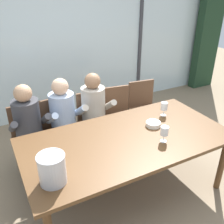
{
  "coord_description": "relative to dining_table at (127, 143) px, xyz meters",
  "views": [
    {
      "loc": [
        -1.2,
        -1.93,
        2.23
      ],
      "look_at": [
        0.0,
        0.35,
        0.9
      ],
      "focal_mm": 40.54,
      "sensor_mm": 36.0,
      "label": 1
    }
  ],
  "objects": [
    {
      "name": "person_charcoal_jacket",
      "position": [
        -0.86,
        0.84,
        -0.0
      ],
      "size": [
        0.48,
        0.62,
        1.2
      ],
      "rotation": [
        0.0,
        0.0,
        0.06
      ],
      "color": "#38383D",
      "rests_on": "ground"
    },
    {
      "name": "chair_left_of_center",
      "position": [
        -0.47,
        0.99,
        -0.17
      ],
      "size": [
        0.47,
        0.47,
        0.88
      ],
      "rotation": [
        0.0,
        0.0,
        0.08
      ],
      "color": "brown",
      "rests_on": "ground"
    },
    {
      "name": "chair_near_window_right",
      "position": [
        0.9,
        1.0,
        -0.17
      ],
      "size": [
        0.49,
        0.49,
        0.88
      ],
      "rotation": [
        0.0,
        0.0,
        -0.13
      ],
      "color": "brown",
      "rests_on": "ground"
    },
    {
      "name": "window_mullion_right",
      "position": [
        1.67,
        2.33,
        0.61
      ],
      "size": [
        0.06,
        0.06,
        2.6
      ],
      "primitive_type": "cube",
      "color": "#38383D",
      "rests_on": "ground"
    },
    {
      "name": "wine_glass_near_bucket",
      "position": [
        0.66,
        0.23,
        0.19
      ],
      "size": [
        0.08,
        0.08,
        0.17
      ],
      "color": "silver",
      "rests_on": "dining_table"
    },
    {
      "name": "curtain_heavy_drape",
      "position": [
        3.36,
        2.17,
        0.61
      ],
      "size": [
        0.56,
        0.2,
        2.6
      ],
      "primitive_type": "cube",
      "color": "#1E3823",
      "rests_on": "ground"
    },
    {
      "name": "dining_table",
      "position": [
        0.0,
        0.0,
        0.0
      ],
      "size": [
        2.22,
        1.13,
        0.75
      ],
      "color": "brown",
      "rests_on": "ground"
    },
    {
      "name": "ground",
      "position": [
        0.0,
        1.0,
        -0.69
      ],
      "size": [
        14.0,
        14.0,
        0.0
      ],
      "primitive_type": "plane",
      "color": "#847056"
    },
    {
      "name": "chair_right_of_center",
      "position": [
        0.42,
        0.98,
        -0.17
      ],
      "size": [
        0.5,
        0.5,
        0.88
      ],
      "rotation": [
        0.0,
        0.0,
        -0.15
      ],
      "color": "brown",
      "rests_on": "ground"
    },
    {
      "name": "chair_near_curtain",
      "position": [
        -0.85,
        0.98,
        -0.17
      ],
      "size": [
        0.45,
        0.45,
        0.88
      ],
      "rotation": [
        0.0,
        0.0,
        0.02
      ],
      "color": "brown",
      "rests_on": "ground"
    },
    {
      "name": "hillside_vineyard",
      "position": [
        0.0,
        6.18,
        0.04
      ],
      "size": [
        13.42,
        2.4,
        1.45
      ],
      "primitive_type": "cube",
      "color": "#477A38",
      "rests_on": "ground"
    },
    {
      "name": "tasting_bowl",
      "position": [
        0.39,
        0.08,
        0.09
      ],
      "size": [
        0.17,
        0.17,
        0.05
      ],
      "primitive_type": "cylinder",
      "color": "silver",
      "rests_on": "dining_table"
    },
    {
      "name": "wine_glass_by_left_taster",
      "position": [
        0.3,
        -0.23,
        0.18
      ],
      "size": [
        0.08,
        0.08,
        0.17
      ],
      "color": "silver",
      "rests_on": "dining_table"
    },
    {
      "name": "person_pale_blue_shirt",
      "position": [
        -0.41,
        0.84,
        -0.0
      ],
      "size": [
        0.49,
        0.63,
        1.2
      ],
      "rotation": [
        0.0,
        0.0,
        0.09
      ],
      "color": "#9EB2D1",
      "rests_on": "ground"
    },
    {
      "name": "window_glass_panel",
      "position": [
        0.0,
        2.35,
        0.61
      ],
      "size": [
        7.42,
        0.03,
        2.6
      ],
      "primitive_type": "cube",
      "color": "silver",
      "rests_on": "ground"
    },
    {
      "name": "ice_bucket_primary",
      "position": [
        -0.88,
        -0.29,
        0.2
      ],
      "size": [
        0.23,
        0.23,
        0.27
      ],
      "color": "#B7B7BC",
      "rests_on": "dining_table"
    },
    {
      "name": "chair_center",
      "position": [
        0.04,
        0.97,
        -0.17
      ],
      "size": [
        0.48,
        0.48,
        0.88
      ],
      "rotation": [
        0.0,
        0.0,
        -0.08
      ],
      "color": "brown",
      "rests_on": "ground"
    },
    {
      "name": "person_beige_jumper",
      "position": [
        0.01,
        0.84,
        -0.0
      ],
      "size": [
        0.48,
        0.63,
        1.2
      ],
      "rotation": [
        0.0,
        0.0,
        -0.07
      ],
      "color": "#B7AD9E",
      "rests_on": "ground"
    }
  ]
}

